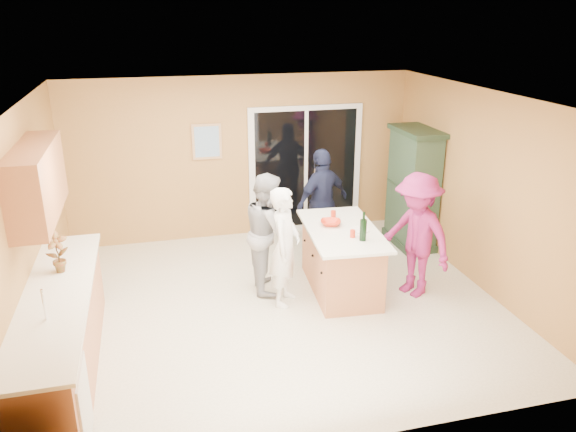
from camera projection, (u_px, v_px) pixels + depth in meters
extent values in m
plane|color=silver|center=(279.00, 304.00, 7.15)|extent=(5.50, 5.50, 0.00)
cube|color=silver|center=(277.00, 98.00, 6.25)|extent=(5.50, 5.00, 0.10)
cube|color=tan|center=(242.00, 158.00, 8.97)|extent=(5.50, 0.10, 2.60)
cube|color=tan|center=(351.00, 310.00, 4.43)|extent=(5.50, 0.10, 2.60)
cube|color=tan|center=(31.00, 229.00, 6.07)|extent=(0.10, 5.00, 2.60)
cube|color=tan|center=(482.00, 191.00, 7.34)|extent=(0.10, 5.00, 2.60)
cube|color=#BD7149|center=(61.00, 337.00, 5.61)|extent=(0.60, 3.00, 0.90)
cube|color=silver|center=(47.00, 413.00, 4.63)|extent=(0.62, 0.60, 0.72)
cube|color=white|center=(56.00, 295.00, 5.45)|extent=(0.65, 3.05, 0.04)
cylinder|color=silver|center=(44.00, 305.00, 4.93)|extent=(0.02, 0.02, 0.30)
cube|color=#BD7149|center=(37.00, 182.00, 5.73)|extent=(0.35, 1.60, 0.75)
cube|color=silver|center=(305.00, 169.00, 9.28)|extent=(1.90, 0.05, 2.10)
cube|color=black|center=(306.00, 169.00, 9.26)|extent=(1.70, 0.03, 1.94)
cube|color=silver|center=(306.00, 169.00, 9.26)|extent=(0.06, 0.04, 1.94)
cube|color=silver|center=(315.00, 172.00, 9.30)|extent=(0.02, 0.03, 0.12)
cube|color=tan|center=(207.00, 142.00, 8.73)|extent=(0.46, 0.03, 0.56)
cube|color=#4E71A2|center=(207.00, 142.00, 8.71)|extent=(0.38, 0.02, 0.48)
cube|color=#BD7149|center=(341.00, 261.00, 7.40)|extent=(0.87, 1.51, 0.83)
cube|color=white|center=(342.00, 230.00, 7.25)|extent=(1.02, 1.71, 0.04)
cube|color=black|center=(340.00, 286.00, 7.53)|extent=(0.78, 1.44, 0.09)
cube|color=#1F3220|center=(409.00, 240.00, 9.01)|extent=(0.51, 0.97, 0.11)
cube|color=#2D4432|center=(413.00, 188.00, 8.71)|extent=(0.46, 0.92, 1.73)
cube|color=#1F3220|center=(417.00, 131.00, 8.40)|extent=(0.53, 1.01, 0.07)
imported|color=white|center=(285.00, 247.00, 6.95)|extent=(0.59, 0.67, 1.53)
imported|color=#A6A6A9|center=(269.00, 232.00, 7.33)|extent=(0.66, 0.82, 1.59)
imported|color=#191937|center=(322.00, 202.00, 8.40)|extent=(1.04, 0.77, 1.64)
imported|color=#8C1E4E|center=(416.00, 235.00, 7.17)|extent=(0.98, 1.21, 1.64)
imported|color=red|center=(331.00, 223.00, 7.36)|extent=(0.33, 0.33, 0.07)
imported|color=#A31013|center=(57.00, 252.00, 5.81)|extent=(0.27, 0.21, 0.45)
cylinder|color=red|center=(353.00, 234.00, 6.97)|extent=(0.08, 0.08, 0.10)
cylinder|color=red|center=(333.00, 214.00, 7.61)|extent=(0.09, 0.09, 0.10)
cylinder|color=black|center=(363.00, 230.00, 6.84)|extent=(0.08, 0.08, 0.27)
cylinder|color=black|center=(364.00, 216.00, 6.78)|extent=(0.03, 0.03, 0.10)
cylinder|color=white|center=(359.00, 230.00, 7.19)|extent=(0.29, 0.29, 0.02)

